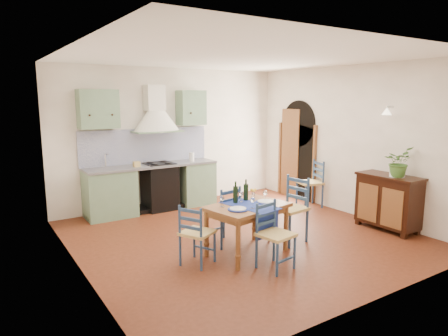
{
  "coord_description": "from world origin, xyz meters",
  "views": [
    {
      "loc": [
        -3.58,
        -5.02,
        2.19
      ],
      "look_at": [
        -0.15,
        0.3,
        1.08
      ],
      "focal_mm": 32.0,
      "sensor_mm": 36.0,
      "label": 1
    }
  ],
  "objects_px": {
    "chair_near": "(274,235)",
    "sideboard": "(388,200)",
    "dining_table": "(248,211)",
    "potted_plant": "(398,162)"
  },
  "relations": [
    {
      "from": "chair_near",
      "to": "sideboard",
      "type": "xyz_separation_m",
      "value": [
        2.62,
        0.17,
        0.06
      ]
    },
    {
      "from": "sideboard",
      "to": "chair_near",
      "type": "bearing_deg",
      "value": -176.28
    },
    {
      "from": "dining_table",
      "to": "chair_near",
      "type": "xyz_separation_m",
      "value": [
        -0.0,
        -0.59,
        -0.18
      ]
    },
    {
      "from": "dining_table",
      "to": "sideboard",
      "type": "height_order",
      "value": "dining_table"
    },
    {
      "from": "potted_plant",
      "to": "chair_near",
      "type": "bearing_deg",
      "value": -179.6
    },
    {
      "from": "dining_table",
      "to": "chair_near",
      "type": "distance_m",
      "value": 0.62
    },
    {
      "from": "chair_near",
      "to": "sideboard",
      "type": "height_order",
      "value": "sideboard"
    },
    {
      "from": "dining_table",
      "to": "chair_near",
      "type": "height_order",
      "value": "dining_table"
    },
    {
      "from": "sideboard",
      "to": "potted_plant",
      "type": "bearing_deg",
      "value": -102.4
    },
    {
      "from": "dining_table",
      "to": "potted_plant",
      "type": "bearing_deg",
      "value": -12.44
    }
  ]
}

